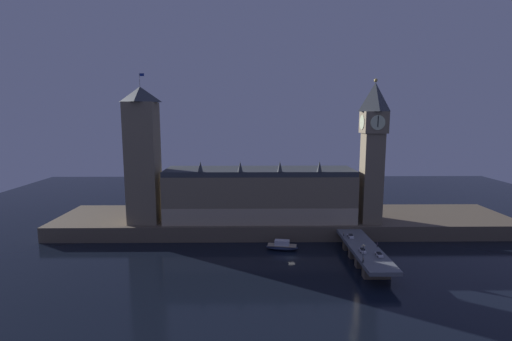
% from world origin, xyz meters
% --- Properties ---
extents(ground_plane, '(400.00, 400.00, 0.00)m').
position_xyz_m(ground_plane, '(0.00, 0.00, 0.00)').
color(ground_plane, black).
extents(embankment, '(220.00, 42.00, 6.88)m').
position_xyz_m(embankment, '(0.00, 39.00, 3.44)').
color(embankment, brown).
rests_on(embankment, ground_plane).
extents(parliament_hall, '(87.98, 24.01, 28.95)m').
position_xyz_m(parliament_hall, '(-12.11, 32.34, 18.89)').
color(parliament_hall, '#7F7056').
rests_on(parliament_hall, embankment).
extents(clock_tower, '(10.87, 10.98, 65.06)m').
position_xyz_m(clock_tower, '(38.84, 25.89, 41.22)').
color(clock_tower, '#7F7056').
rests_on(clock_tower, embankment).
extents(victoria_tower, '(13.66, 13.66, 67.68)m').
position_xyz_m(victoria_tower, '(-65.37, 28.20, 37.85)').
color(victoria_tower, '#7F7056').
rests_on(victoria_tower, embankment).
extents(bridge, '(10.89, 46.00, 5.92)m').
position_xyz_m(bridge, '(27.33, -5.00, 3.94)').
color(bridge, slate).
rests_on(bridge, ground_plane).
extents(car_northbound_lead, '(1.95, 3.91, 1.46)m').
position_xyz_m(car_northbound_lead, '(24.93, 6.45, 6.60)').
color(car_northbound_lead, white).
rests_on(car_northbound_lead, bridge).
extents(car_northbound_trail, '(1.85, 4.26, 1.39)m').
position_xyz_m(car_northbound_trail, '(24.93, -10.01, 6.57)').
color(car_northbound_trail, silver).
rests_on(car_northbound_trail, bridge).
extents(car_southbound_lead, '(1.86, 4.22, 1.34)m').
position_xyz_m(car_southbound_lead, '(29.72, -14.01, 6.55)').
color(car_southbound_lead, silver).
rests_on(car_southbound_lead, bridge).
extents(pedestrian_near_rail, '(0.38, 0.38, 1.64)m').
position_xyz_m(pedestrian_near_rail, '(22.54, -19.21, 6.78)').
color(pedestrian_near_rail, black).
rests_on(pedestrian_near_rail, bridge).
extents(pedestrian_mid_walk, '(0.38, 0.38, 1.85)m').
position_xyz_m(pedestrian_mid_walk, '(32.12, -4.94, 6.91)').
color(pedestrian_mid_walk, black).
rests_on(pedestrian_mid_walk, bridge).
extents(pedestrian_far_rail, '(0.38, 0.38, 1.63)m').
position_xyz_m(pedestrian_far_rail, '(22.54, 8.42, 6.78)').
color(pedestrian_far_rail, black).
rests_on(pedestrian_far_rail, bridge).
extents(street_lamp_near, '(1.34, 0.60, 6.54)m').
position_xyz_m(street_lamp_near, '(22.14, -19.72, 10.01)').
color(street_lamp_near, '#2D3333').
rests_on(street_lamp_near, bridge).
extents(boat_upstream, '(14.29, 7.28, 4.13)m').
position_xyz_m(boat_upstream, '(-3.16, 8.81, 1.51)').
color(boat_upstream, '#1E2842').
rests_on(boat_upstream, ground_plane).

